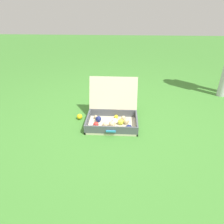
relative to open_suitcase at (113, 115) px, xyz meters
name	(u,v)px	position (x,y,z in m)	size (l,w,h in m)	color
ground_plane	(119,125)	(0.08, -0.06, -0.11)	(16.00, 16.00, 0.00)	#3D7A2D
open_suitcase	(113,115)	(0.00, 0.00, 0.00)	(0.61, 0.60, 0.51)	beige
stray_ball_on_grass	(80,117)	(-0.43, 0.07, -0.08)	(0.07, 0.07, 0.07)	yellow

